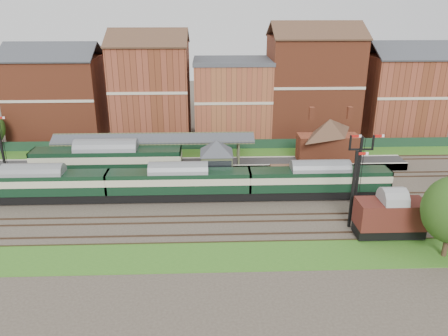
{
  "coord_description": "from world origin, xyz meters",
  "views": [
    {
      "loc": [
        -3.9,
        -45.21,
        21.02
      ],
      "look_at": [
        -2.17,
        2.0,
        3.0
      ],
      "focal_mm": 35.0,
      "sensor_mm": 36.0,
      "label": 1
    }
  ],
  "objects_px": {
    "signal_box": "(217,163)",
    "dmu_train": "(179,182)",
    "semaphore_bracket": "(359,167)",
    "platform_railcar": "(107,161)",
    "goods_van_a": "(390,216)"
  },
  "relations": [
    {
      "from": "signal_box",
      "to": "semaphore_bracket",
      "type": "relative_size",
      "value": 0.73
    },
    {
      "from": "goods_van_a",
      "to": "signal_box",
      "type": "bearing_deg",
      "value": 142.78
    },
    {
      "from": "platform_railcar",
      "to": "goods_van_a",
      "type": "height_order",
      "value": "platform_railcar"
    },
    {
      "from": "signal_box",
      "to": "dmu_train",
      "type": "distance_m",
      "value": 5.48
    },
    {
      "from": "signal_box",
      "to": "dmu_train",
      "type": "relative_size",
      "value": 0.13
    },
    {
      "from": "signal_box",
      "to": "semaphore_bracket",
      "type": "xyz_separation_m",
      "value": [
        15.04,
        -5.75,
        1.44
      ]
    },
    {
      "from": "signal_box",
      "to": "semaphore_bracket",
      "type": "height_order",
      "value": "semaphore_bracket"
    },
    {
      "from": "signal_box",
      "to": "platform_railcar",
      "type": "xyz_separation_m",
      "value": [
        -13.58,
        3.25,
        -0.71
      ]
    },
    {
      "from": "signal_box",
      "to": "platform_railcar",
      "type": "distance_m",
      "value": 13.98
    },
    {
      "from": "semaphore_bracket",
      "to": "signal_box",
      "type": "bearing_deg",
      "value": 159.08
    },
    {
      "from": "semaphore_bracket",
      "to": "goods_van_a",
      "type": "height_order",
      "value": "semaphore_bracket"
    },
    {
      "from": "semaphore_bracket",
      "to": "goods_van_a",
      "type": "bearing_deg",
      "value": -80.51
    },
    {
      "from": "platform_railcar",
      "to": "goods_van_a",
      "type": "bearing_deg",
      "value": -27.56
    },
    {
      "from": "dmu_train",
      "to": "platform_railcar",
      "type": "xyz_separation_m",
      "value": [
        -9.29,
        6.5,
        0.33
      ]
    },
    {
      "from": "semaphore_bracket",
      "to": "dmu_train",
      "type": "xyz_separation_m",
      "value": [
        -19.33,
        2.5,
        -2.48
      ]
    }
  ]
}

